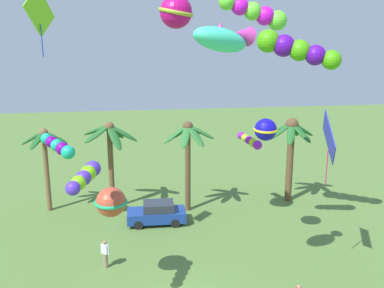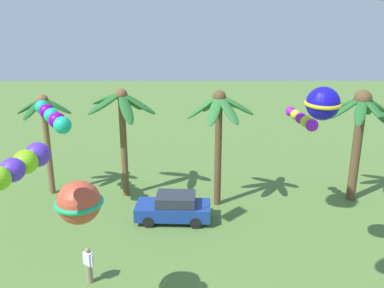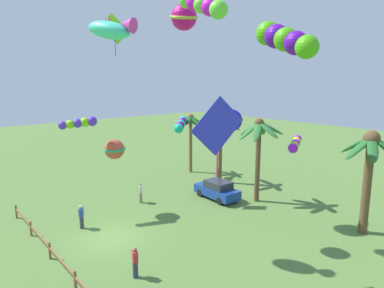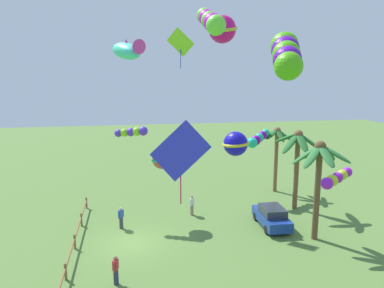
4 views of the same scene
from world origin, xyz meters
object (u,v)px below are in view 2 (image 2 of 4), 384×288
object	(u,v)px
parked_car_0	(173,208)
kite_tube_1	(15,168)
palm_tree_1	(44,119)
kite_tube_5	(302,119)
palm_tree_2	(219,119)
spectator_2	(88,265)
kite_ball_9	(322,103)
palm_tree_0	(122,115)
kite_tube_6	(53,117)
kite_ball_4	(79,202)
palm_tree_3	(360,121)

from	to	relation	value
parked_car_0	kite_tube_1	size ratio (longest dim) A/B	1.63
palm_tree_1	kite_tube_5	world-z (taller)	palm_tree_1
palm_tree_2	spectator_2	world-z (taller)	palm_tree_2
parked_car_0	kite_tube_5	size ratio (longest dim) A/B	1.84
palm_tree_1	kite_ball_9	size ratio (longest dim) A/B	4.44
palm_tree_0	kite_ball_9	size ratio (longest dim) A/B	4.71
palm_tree_1	spectator_2	world-z (taller)	palm_tree_1
palm_tree_0	parked_car_0	size ratio (longest dim) A/B	1.64
palm_tree_1	spectator_2	distance (m)	10.54
parked_car_0	palm_tree_0	bearing A→B (deg)	132.97
parked_car_0	palm_tree_1	bearing A→B (deg)	155.04
palm_tree_0	palm_tree_1	distance (m)	4.56
spectator_2	kite_ball_9	bearing A→B (deg)	3.71
spectator_2	palm_tree_0	bearing A→B (deg)	89.04
kite_tube_6	kite_tube_1	bearing A→B (deg)	-75.75
parked_car_0	kite_tube_6	xyz separation A→B (m)	(-6.28, 1.22, 4.61)
palm_tree_2	spectator_2	bearing A→B (deg)	-127.90
kite_ball_9	kite_tube_5	bearing A→B (deg)	81.68
parked_car_0	kite_ball_9	world-z (taller)	kite_ball_9
kite_ball_4	kite_tube_6	size ratio (longest dim) A/B	0.65
palm_tree_2	kite_tube_6	bearing A→B (deg)	-174.85
palm_tree_3	kite_ball_9	bearing A→B (deg)	-122.11
palm_tree_2	kite_ball_9	bearing A→B (deg)	-63.52
parked_car_0	spectator_2	distance (m)	6.14
parked_car_0	kite_ball_4	xyz separation A→B (m)	(-2.63, -7.58, 3.94)
palm_tree_2	parked_car_0	bearing A→B (deg)	-140.63
palm_tree_1	parked_car_0	size ratio (longest dim) A/B	1.55
kite_tube_6	kite_ball_9	distance (m)	13.54
kite_tube_6	kite_ball_9	world-z (taller)	kite_ball_9
kite_tube_1	kite_tube_5	world-z (taller)	kite_tube_1
kite_tube_6	kite_ball_9	xyz separation A→B (m)	(12.05, -5.88, 1.92)
palm_tree_0	parked_car_0	distance (m)	6.17
palm_tree_3	parked_car_0	world-z (taller)	palm_tree_3
palm_tree_3	kite_tube_1	distance (m)	18.67
kite_tube_1	kite_tube_5	bearing A→B (deg)	45.46
palm_tree_1	kite_tube_6	world-z (taller)	palm_tree_1
spectator_2	kite_tube_5	bearing A→B (deg)	30.92
spectator_2	kite_tube_1	xyz separation A→B (m)	(-0.33, -4.39, 5.82)
palm_tree_0	kite_ball_4	size ratio (longest dim) A/B	3.77
palm_tree_3	spectator_2	bearing A→B (deg)	-149.71
spectator_2	kite_tube_5	distance (m)	12.23
kite_ball_9	palm_tree_0	bearing A→B (deg)	138.02
palm_tree_2	kite_ball_9	distance (m)	7.77
kite_tube_5	kite_tube_6	world-z (taller)	kite_tube_6
palm_tree_2	kite_tube_5	bearing A→B (deg)	-19.13
kite_ball_4	kite_ball_9	world-z (taller)	kite_ball_9
parked_car_0	kite_tube_1	distance (m)	11.83
palm_tree_1	kite_tube_1	bearing A→B (deg)	-72.84
palm_tree_2	kite_tube_6	distance (m)	8.77
palm_tree_1	kite_ball_9	distance (m)	15.89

